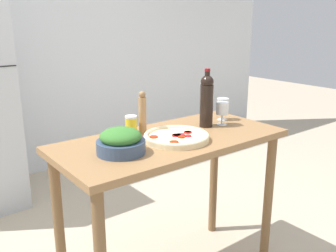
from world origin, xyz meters
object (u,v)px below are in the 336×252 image
at_px(homemade_pizza, 176,137).
at_px(wine_glass_near, 222,110).
at_px(pepper_mill, 142,113).
at_px(salad_bowl, 121,142).
at_px(wine_bottle, 207,100).
at_px(salt_canister, 131,126).
at_px(wine_glass_far, 223,105).

bearing_deg(homemade_pizza, wine_glass_near, 9.06).
distance_m(pepper_mill, salad_bowl, 0.35).
distance_m(wine_glass_near, salad_bowl, 0.76).
bearing_deg(wine_glass_near, pepper_mill, 162.38).
bearing_deg(wine_bottle, salad_bowl, -171.92).
distance_m(wine_glass_near, homemade_pizza, 0.43).
bearing_deg(salad_bowl, wine_glass_near, 4.47).
xyz_separation_m(wine_glass_near, homemade_pizza, (-0.41, -0.07, -0.08)).
bearing_deg(salt_canister, wine_glass_far, -6.37).
xyz_separation_m(wine_glass_near, salad_bowl, (-0.76, -0.06, -0.04)).
bearing_deg(salt_canister, pepper_mill, 0.24).
xyz_separation_m(wine_glass_far, pepper_mill, (-0.57, 0.07, 0.02)).
distance_m(pepper_mill, salt_canister, 0.10).
bearing_deg(salad_bowl, homemade_pizza, -1.14).
relative_size(wine_bottle, pepper_mill, 1.44).
relative_size(salad_bowl, homemade_pizza, 0.67).
xyz_separation_m(pepper_mill, salad_bowl, (-0.27, -0.21, -0.06)).
height_order(pepper_mill, salt_canister, pepper_mill).
bearing_deg(wine_bottle, wine_glass_near, -18.47).
relative_size(wine_glass_far, salt_canister, 1.25).
xyz_separation_m(wine_glass_far, homemade_pizza, (-0.50, -0.15, -0.08)).
relative_size(pepper_mill, homemade_pizza, 0.69).
xyz_separation_m(wine_bottle, salt_canister, (-0.46, 0.12, -0.11)).
height_order(wine_glass_near, wine_glass_far, same).
bearing_deg(pepper_mill, wine_bottle, -17.39).
relative_size(wine_bottle, salad_bowl, 1.47).
bearing_deg(wine_glass_far, salt_canister, 173.63).
bearing_deg(wine_glass_near, homemade_pizza, -170.94).
relative_size(wine_glass_far, salad_bowl, 0.60).
distance_m(salad_bowl, salt_canister, 0.29).
distance_m(wine_glass_near, wine_glass_far, 0.12).
height_order(salad_bowl, homemade_pizza, salad_bowl).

